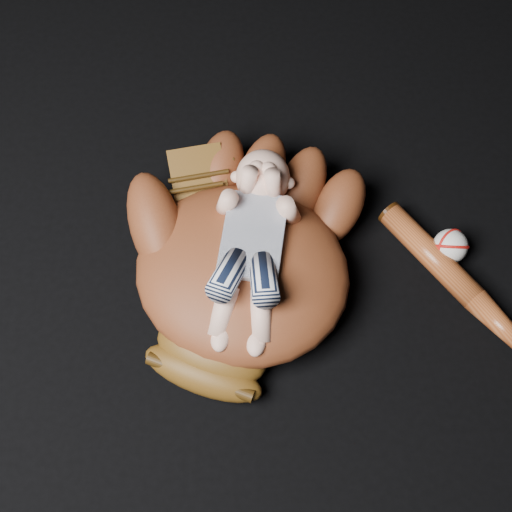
# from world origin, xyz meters

# --- Properties ---
(baseball_glove) EXTENTS (0.65, 0.68, 0.17)m
(baseball_glove) POSITION_xyz_m (-0.07, -0.07, 0.08)
(baseball_glove) COLOR #5B2713
(baseball_glove) RESTS_ON ground
(newborn_baby) EXTENTS (0.23, 0.39, 0.15)m
(newborn_baby) POSITION_xyz_m (-0.05, -0.07, 0.14)
(newborn_baby) COLOR #EEB399
(newborn_baby) RESTS_ON baseball_glove
(baseball_bat) EXTENTS (0.34, 0.44, 0.05)m
(baseball_bat) POSITION_xyz_m (0.36, -0.15, 0.02)
(baseball_bat) COLOR #97431D
(baseball_bat) RESTS_ON ground
(baseball) EXTENTS (0.08, 0.08, 0.06)m
(baseball) POSITION_xyz_m (0.32, -0.02, 0.03)
(baseball) COLOR white
(baseball) RESTS_ON ground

